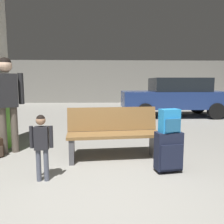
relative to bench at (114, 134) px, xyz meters
name	(u,v)px	position (x,y,z in m)	size (l,w,h in m)	color
ground_plane	(103,131)	(-0.20, 2.48, -0.49)	(18.00, 18.00, 0.10)	gray
garage_back_wall	(104,82)	(-0.20, 11.34, 0.96)	(18.00, 0.12, 2.80)	slate
bench	(114,134)	(0.00, 0.00, 0.00)	(1.64, 0.68, 0.89)	brown
suitcase	(169,151)	(0.79, -0.65, -0.12)	(0.41, 0.29, 0.60)	#191E33
backpack_bright	(170,121)	(0.79, -0.65, 0.33)	(0.31, 0.25, 0.34)	#268CD8
child	(41,141)	(-1.00, -0.89, 0.11)	(0.31, 0.18, 0.90)	#4C5160
adult	(7,95)	(-1.96, 0.38, 0.66)	(0.53, 0.37, 1.78)	brown
parked_car_near	(175,96)	(2.63, 4.97, 0.36)	(4.12, 1.83, 1.51)	navy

